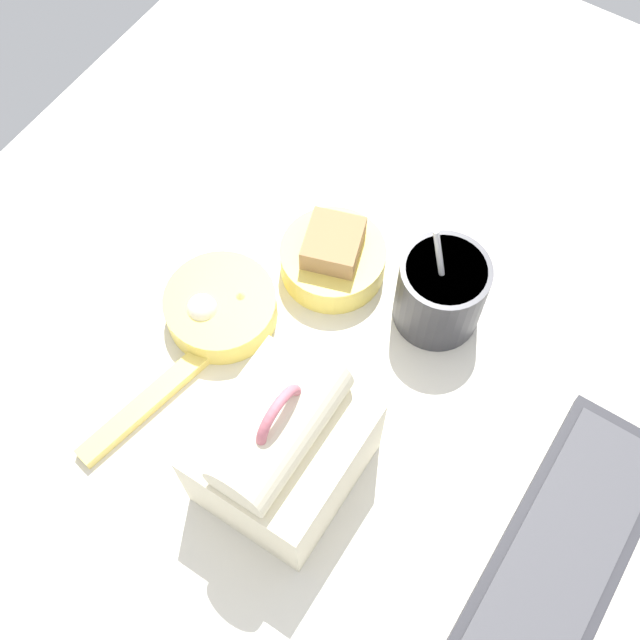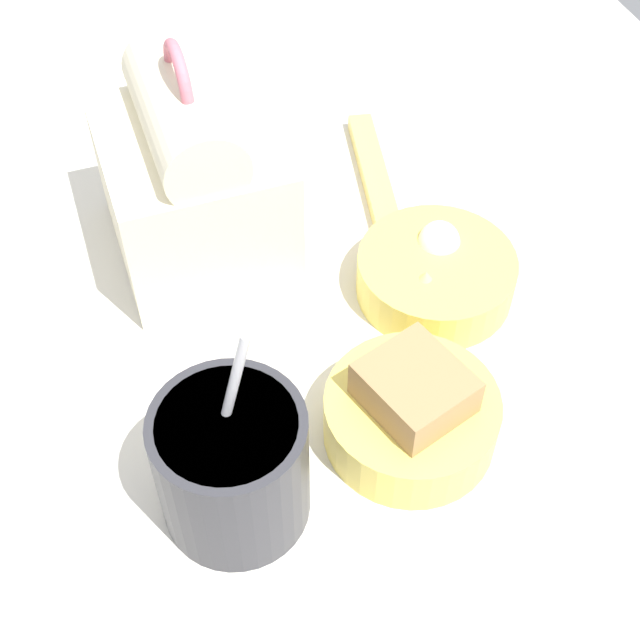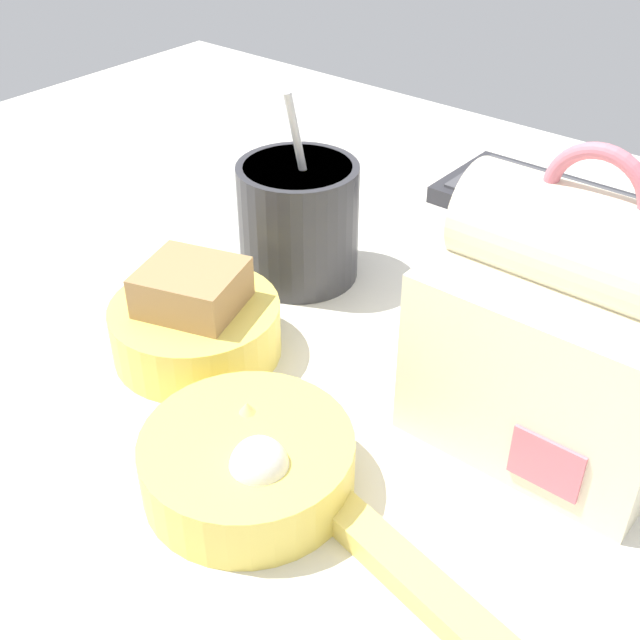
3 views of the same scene
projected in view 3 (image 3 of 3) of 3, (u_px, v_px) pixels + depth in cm
name	position (u px, v px, depth cm)	size (l,w,h in cm)	color
desk_surface	(308.00, 362.00, 65.10)	(140.00, 110.00, 2.00)	silver
keyboard	(599.00, 219.00, 81.08)	(33.19, 12.41, 2.10)	#2D2D33
lunch_bag	(567.00, 331.00, 53.07)	(16.90, 14.97, 21.26)	#EFE5C1
soup_cup	(298.00, 219.00, 71.25)	(10.71, 10.71, 17.95)	#333338
bento_bowl_sandwich	(195.00, 322.00, 62.97)	(13.37, 13.37, 7.79)	#EFD65B
bento_bowl_snacks	(248.00, 460.00, 51.52)	(13.83, 13.83, 5.84)	#EFD65B
chopstick_case	(442.00, 605.00, 44.38)	(18.85, 6.04, 1.60)	#EFD666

